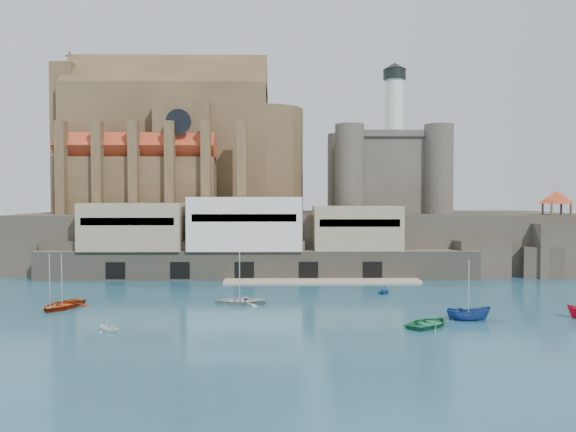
# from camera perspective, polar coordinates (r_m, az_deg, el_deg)

# --- Properties ---
(ground) EXTENTS (300.00, 300.00, 0.00)m
(ground) POSITION_cam_1_polar(r_m,az_deg,el_deg) (68.88, 2.91, -8.96)
(ground) COLOR navy
(ground) RESTS_ON ground
(promontory) EXTENTS (100.00, 36.00, 10.00)m
(promontory) POSITION_cam_1_polar(r_m,az_deg,el_deg) (107.24, 1.47, -2.37)
(promontory) COLOR #2B2520
(promontory) RESTS_ON ground
(quay) EXTENTS (70.00, 12.00, 13.05)m
(quay) POSITION_cam_1_polar(r_m,az_deg,el_deg) (91.01, -4.43, -2.43)
(quay) COLOR #6E6758
(quay) RESTS_ON ground
(church) EXTENTS (47.00, 25.93, 30.51)m
(church) POSITION_cam_1_polar(r_m,az_deg,el_deg) (111.48, -11.05, 6.61)
(church) COLOR #4F3C25
(church) RESTS_ON promontory
(castle_keep) EXTENTS (21.20, 21.20, 29.30)m
(castle_keep) POSITION_cam_1_polar(r_m,az_deg,el_deg) (110.58, 9.92, 4.68)
(castle_keep) COLOR #443E35
(castle_keep) RESTS_ON promontory
(rock_outcrop) EXTENTS (14.50, 10.50, 8.70)m
(rock_outcrop) POSITION_cam_1_polar(r_m,az_deg,el_deg) (104.59, 25.60, -3.17)
(rock_outcrop) COLOR #2B2520
(rock_outcrop) RESTS_ON ground
(pavilion) EXTENTS (6.40, 6.40, 5.40)m
(pavilion) POSITION_cam_1_polar(r_m,az_deg,el_deg) (104.34, 25.63, 1.60)
(pavilion) COLOR #4F3C25
(pavilion) RESTS_ON rock_outcrop
(boat_0) EXTENTS (4.86, 2.64, 6.54)m
(boat_0) POSITION_cam_1_polar(r_m,az_deg,el_deg) (71.73, -21.96, -8.66)
(boat_0) COLOR #AA2E06
(boat_0) RESTS_ON ground
(boat_1) EXTENTS (2.67, 2.80, 2.79)m
(boat_1) POSITION_cam_1_polar(r_m,az_deg,el_deg) (58.45, -17.80, -11.04)
(boat_1) COLOR white
(boat_1) RESTS_ON ground
(boat_2) EXTENTS (1.85, 1.81, 4.65)m
(boat_2) POSITION_cam_1_polar(r_m,az_deg,el_deg) (63.24, 17.85, -10.04)
(boat_2) COLOR navy
(boat_2) RESTS_ON ground
(boat_3) EXTENTS (3.71, 3.91, 5.85)m
(boat_3) POSITION_cam_1_polar(r_m,az_deg,el_deg) (59.40, 14.12, -10.79)
(boat_3) COLOR #217948
(boat_3) RESTS_ON ground
(boat_4) EXTENTS (2.64, 1.89, 2.80)m
(boat_4) POSITION_cam_1_polar(r_m,az_deg,el_deg) (71.88, -23.02, -8.65)
(boat_4) COLOR silver
(boat_4) RESTS_ON ground
(boat_6) EXTENTS (1.50, 4.53, 6.26)m
(boat_6) POSITION_cam_1_polar(r_m,az_deg,el_deg) (69.56, -4.94, -8.85)
(boat_6) COLOR beige
(boat_6) RESTS_ON ground
(boat_7) EXTENTS (2.66, 2.36, 2.63)m
(boat_7) POSITION_cam_1_polar(r_m,az_deg,el_deg) (77.44, 9.71, -7.76)
(boat_7) COLOR navy
(boat_7) RESTS_ON ground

